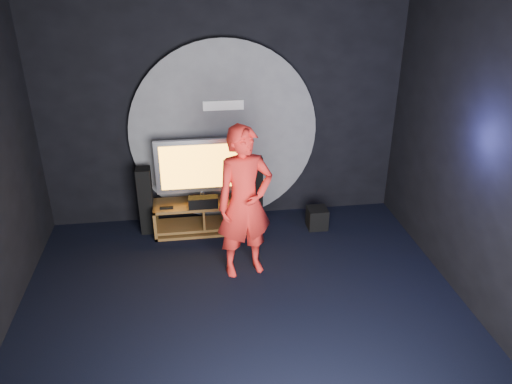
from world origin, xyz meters
TOP-DOWN VIEW (x-y plane):
  - floor at (0.00, 0.00)m, footprint 5.00×5.00m
  - back_wall at (0.00, 2.50)m, footprint 5.00×0.04m
  - right_wall at (2.50, 0.00)m, footprint 0.04×5.00m
  - wall_disc_panel at (0.00, 2.44)m, footprint 2.60×0.11m
  - media_console at (-0.34, 2.05)m, footprint 1.37×0.45m
  - tv at (-0.35, 2.12)m, footprint 1.23×0.22m
  - center_speaker at (-0.35, 1.90)m, footprint 0.40×0.15m
  - remote at (-0.85, 1.93)m, footprint 0.18×0.05m
  - tower_speaker_left at (-1.13, 2.15)m, footprint 0.19×0.21m
  - tower_speaker_right at (0.43, 2.35)m, footprint 0.19×0.21m
  - subwoofer at (1.26, 1.91)m, footprint 0.28×0.28m
  - player at (0.11, 1.00)m, footprint 0.77×0.59m

SIDE VIEW (x-z plane):
  - floor at x=0.00m, z-range 0.00..0.00m
  - subwoofer at x=1.26m, z-range 0.00..0.30m
  - media_console at x=-0.34m, z-range -0.03..0.42m
  - remote at x=-0.85m, z-range 0.45..0.47m
  - tower_speaker_left at x=-1.13m, z-range 0.00..0.96m
  - tower_speaker_right at x=0.43m, z-range 0.00..0.96m
  - center_speaker at x=-0.35m, z-range 0.45..0.60m
  - tv at x=-0.35m, z-range 0.49..1.39m
  - player at x=0.11m, z-range 0.00..1.88m
  - wall_disc_panel at x=0.00m, z-range 0.00..2.60m
  - back_wall at x=0.00m, z-range 0.00..3.50m
  - right_wall at x=2.50m, z-range 0.00..3.50m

